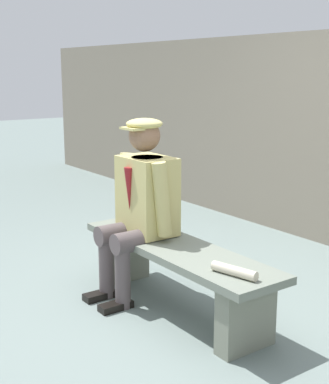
{
  "coord_description": "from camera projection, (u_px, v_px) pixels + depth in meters",
  "views": [
    {
      "loc": [
        -2.85,
        2.14,
        1.63
      ],
      "look_at": [
        0.14,
        0.0,
        0.81
      ],
      "focal_mm": 51.49,
      "sensor_mm": 36.0,
      "label": 1
    }
  ],
  "objects": [
    {
      "name": "ground_plane",
      "position": [
        176.0,
        309.0,
        3.83
      ],
      "size": [
        30.0,
        30.0,
        0.0
      ],
      "primitive_type": "plane",
      "color": "slate"
    },
    {
      "name": "rolled_magazine",
      "position": [
        234.0,
        271.0,
        3.19
      ],
      "size": [
        0.3,
        0.13,
        0.06
      ],
      "primitive_type": "cylinder",
      "rotation": [
        0.0,
        1.57,
        0.24
      ],
      "color": "beige",
      "rests_on": "bench"
    },
    {
      "name": "seated_man",
      "position": [
        141.0,
        200.0,
        3.93
      ],
      "size": [
        0.59,
        0.61,
        1.3
      ],
      "color": "tan",
      "rests_on": "ground"
    },
    {
      "name": "bench",
      "position": [
        177.0,
        266.0,
        3.77
      ],
      "size": [
        1.72,
        0.46,
        0.46
      ],
      "color": "slate",
      "rests_on": "ground"
    }
  ]
}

